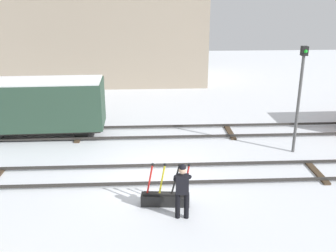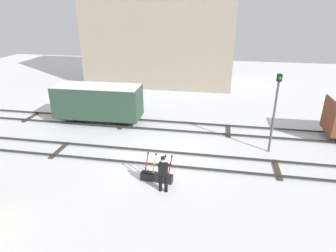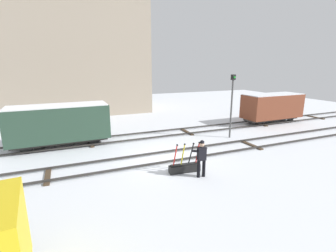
# 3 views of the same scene
# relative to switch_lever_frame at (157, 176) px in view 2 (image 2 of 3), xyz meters

# --- Properties ---
(ground_plane) EXTENTS (60.00, 60.00, 0.00)m
(ground_plane) POSITION_rel_switch_lever_frame_xyz_m (-0.17, 1.95, -0.25)
(ground_plane) COLOR silver
(track_main_line) EXTENTS (44.00, 1.94, 0.18)m
(track_main_line) POSITION_rel_switch_lever_frame_xyz_m (-0.17, 1.95, -0.14)
(track_main_line) COLOR #2D2B28
(track_main_line) RESTS_ON ground_plane
(track_siding_near) EXTENTS (44.00, 1.94, 0.18)m
(track_siding_near) POSITION_rel_switch_lever_frame_xyz_m (-0.17, 6.36, -0.14)
(track_siding_near) COLOR #2D2B28
(track_siding_near) RESTS_ON ground_plane
(switch_lever_frame) EXTENTS (1.55, 0.50, 1.44)m
(switch_lever_frame) POSITION_rel_switch_lever_frame_xyz_m (0.00, 0.00, 0.00)
(switch_lever_frame) COLOR black
(switch_lever_frame) RESTS_ON ground_plane
(rail_worker) EXTENTS (0.58, 0.70, 1.75)m
(rail_worker) POSITION_rel_switch_lever_frame_xyz_m (0.46, -0.73, 0.74)
(rail_worker) COLOR black
(rail_worker) RESTS_ON ground_plane
(signal_post) EXTENTS (0.24, 0.32, 4.38)m
(signal_post) POSITION_rel_switch_lever_frame_xyz_m (5.54, 3.96, 2.39)
(signal_post) COLOR #4C4C4C
(signal_post) RESTS_ON ground_plane
(apartment_building) EXTENTS (14.51, 6.49, 12.09)m
(apartment_building) POSITION_rel_switch_lever_frame_xyz_m (-3.51, 18.25, 5.80)
(apartment_building) COLOR gray
(apartment_building) RESTS_ON ground_plane
(freight_car_mid_siding) EXTENTS (5.86, 2.20, 2.64)m
(freight_car_mid_siding) POSITION_rel_switch_lever_frame_xyz_m (-5.44, 6.36, 1.25)
(freight_car_mid_siding) COLOR #2D2B28
(freight_car_mid_siding) RESTS_ON ground_plane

